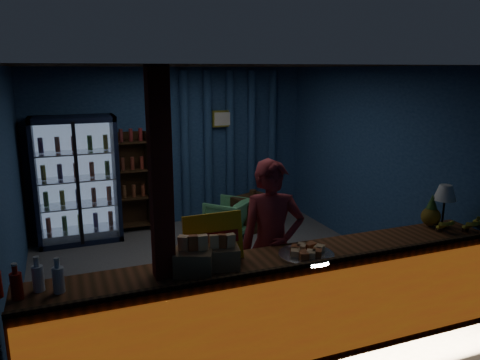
# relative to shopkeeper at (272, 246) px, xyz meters

# --- Properties ---
(ground) EXTENTS (4.60, 4.60, 0.00)m
(ground) POSITION_rel_shopkeeper_xyz_m (-0.11, 1.45, -0.87)
(ground) COLOR #515154
(ground) RESTS_ON ground
(room_walls) EXTENTS (4.60, 4.60, 4.60)m
(room_walls) POSITION_rel_shopkeeper_xyz_m (-0.11, 1.45, 0.70)
(room_walls) COLOR navy
(room_walls) RESTS_ON ground
(counter) EXTENTS (4.40, 0.57, 0.99)m
(counter) POSITION_rel_shopkeeper_xyz_m (-0.11, -0.46, -0.39)
(counter) COLOR brown
(counter) RESTS_ON ground
(support_post) EXTENTS (0.16, 0.16, 2.60)m
(support_post) POSITION_rel_shopkeeper_xyz_m (-1.16, -0.45, 0.43)
(support_post) COLOR maroon
(support_post) RESTS_ON ground
(beverage_cooler) EXTENTS (1.20, 0.62, 1.90)m
(beverage_cooler) POSITION_rel_shopkeeper_xyz_m (-1.66, 3.37, 0.07)
(beverage_cooler) COLOR black
(beverage_cooler) RESTS_ON ground
(bottle_shelf) EXTENTS (0.50, 0.28, 1.60)m
(bottle_shelf) POSITION_rel_shopkeeper_xyz_m (-0.81, 3.51, -0.07)
(bottle_shelf) COLOR #3D2713
(bottle_shelf) RESTS_ON ground
(curtain_folds) EXTENTS (1.74, 0.14, 2.50)m
(curtain_folds) POSITION_rel_shopkeeper_xyz_m (0.89, 3.59, 0.43)
(curtain_folds) COLOR navy
(curtain_folds) RESTS_ON room_walls
(framed_picture) EXTENTS (0.36, 0.04, 0.28)m
(framed_picture) POSITION_rel_shopkeeper_xyz_m (0.74, 3.55, 0.88)
(framed_picture) COLOR yellow
(framed_picture) RESTS_ON room_walls
(shopkeeper) EXTENTS (0.72, 0.57, 1.73)m
(shopkeeper) POSITION_rel_shopkeeper_xyz_m (0.00, 0.00, 0.00)
(shopkeeper) COLOR maroon
(shopkeeper) RESTS_ON ground
(green_chair) EXTENTS (0.88, 0.88, 0.57)m
(green_chair) POSITION_rel_shopkeeper_xyz_m (0.54, 2.73, -0.58)
(green_chair) COLOR #54A86A
(green_chair) RESTS_ON ground
(side_table) EXTENTS (0.72, 0.63, 0.66)m
(side_table) POSITION_rel_shopkeeper_xyz_m (1.00, 2.84, -0.59)
(side_table) COLOR #3D2713
(side_table) RESTS_ON ground
(yellow_sign) EXTENTS (0.53, 0.11, 0.42)m
(yellow_sign) POSITION_rel_shopkeeper_xyz_m (-0.70, -0.31, 0.29)
(yellow_sign) COLOR #E9AE0C
(yellow_sign) RESTS_ON counter
(soda_bottles) EXTENTS (0.51, 0.16, 0.27)m
(soda_bottles) POSITION_rel_shopkeeper_xyz_m (-2.16, -0.41, 0.19)
(soda_bottles) COLOR #AB160B
(soda_bottles) RESTS_ON counter
(snack_box_left) EXTENTS (0.37, 0.34, 0.32)m
(snack_box_left) POSITION_rel_shopkeeper_xyz_m (-0.93, -0.49, 0.20)
(snack_box_left) COLOR #9F704C
(snack_box_left) RESTS_ON counter
(snack_box_centre) EXTENTS (0.32, 0.28, 0.29)m
(snack_box_centre) POSITION_rel_shopkeeper_xyz_m (-0.68, -0.46, 0.19)
(snack_box_centre) COLOR #9F704C
(snack_box_centre) RESTS_ON counter
(pastry_tray) EXTENTS (0.50, 0.50, 0.08)m
(pastry_tray) POSITION_rel_shopkeeper_xyz_m (0.09, -0.52, 0.11)
(pastry_tray) COLOR silver
(pastry_tray) RESTS_ON counter
(banana_bunches) EXTENTS (0.72, 0.29, 0.16)m
(banana_bunches) POSITION_rel_shopkeeper_xyz_m (1.93, -0.50, 0.16)
(banana_bunches) COLOR gold
(banana_bunches) RESTS_ON counter
(table_lamp) EXTENTS (0.23, 0.23, 0.45)m
(table_lamp) POSITION_rel_shopkeeper_xyz_m (1.81, -0.34, 0.44)
(table_lamp) COLOR black
(table_lamp) RESTS_ON counter
(pineapple) EXTENTS (0.20, 0.20, 0.34)m
(pineapple) POSITION_rel_shopkeeper_xyz_m (1.70, -0.29, 0.23)
(pineapple) COLOR olive
(pineapple) RESTS_ON counter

